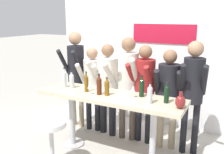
# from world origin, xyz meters

# --- Properties ---
(back_wall) EXTENTS (3.86, 0.12, 2.66)m
(back_wall) POSITION_xyz_m (0.00, 1.58, 1.33)
(back_wall) COLOR white
(back_wall) RESTS_ON ground_plane
(tasting_table) EXTENTS (2.26, 0.63, 1.00)m
(tasting_table) POSITION_xyz_m (0.00, 0.00, 0.84)
(tasting_table) COLOR beige
(tasting_table) RESTS_ON ground_plane
(bar_stool) EXTENTS (0.45, 0.45, 0.72)m
(bar_stool) POSITION_xyz_m (-0.55, -0.69, 0.49)
(bar_stool) COLOR #B2B2B7
(bar_stool) RESTS_ON ground_plane
(person_far_left) EXTENTS (0.41, 0.56, 1.86)m
(person_far_left) POSITION_xyz_m (-1.07, 0.66, 1.18)
(person_far_left) COLOR gray
(person_far_left) RESTS_ON ground_plane
(person_left) EXTENTS (0.43, 0.53, 1.59)m
(person_left) POSITION_xyz_m (-0.70, 0.66, 0.99)
(person_left) COLOR black
(person_left) RESTS_ON ground_plane
(person_center_left) EXTENTS (0.53, 0.61, 1.67)m
(person_center_left) POSITION_xyz_m (-0.37, 0.63, 1.03)
(person_center_left) COLOR black
(person_center_left) RESTS_ON ground_plane
(person_center) EXTENTS (0.45, 0.58, 1.80)m
(person_center) POSITION_xyz_m (0.03, 0.62, 1.13)
(person_center) COLOR #473D33
(person_center) RESTS_ON ground_plane
(person_center_right) EXTENTS (0.43, 0.54, 1.69)m
(person_center_right) POSITION_xyz_m (0.31, 0.65, 1.05)
(person_center_right) COLOR black
(person_center_right) RESTS_ON ground_plane
(person_right) EXTENTS (0.47, 0.57, 1.64)m
(person_right) POSITION_xyz_m (0.72, 0.63, 1.02)
(person_right) COLOR gray
(person_right) RESTS_ON ground_plane
(person_far_right) EXTENTS (0.43, 0.57, 1.79)m
(person_far_right) POSITION_xyz_m (1.09, 0.63, 1.13)
(person_far_right) COLOR black
(person_far_right) RESTS_ON ground_plane
(wine_bottle_0) EXTENTS (0.07, 0.07, 0.29)m
(wine_bottle_0) POSITION_xyz_m (0.85, 0.04, 1.13)
(wine_bottle_0) COLOR black
(wine_bottle_0) RESTS_ON tasting_table
(wine_bottle_1) EXTENTS (0.08, 0.08, 0.28)m
(wine_bottle_1) POSITION_xyz_m (-0.71, 0.04, 1.12)
(wine_bottle_1) COLOR #B7BCC1
(wine_bottle_1) RESTS_ON tasting_table
(wine_bottle_2) EXTENTS (0.06, 0.06, 0.32)m
(wine_bottle_2) POSITION_xyz_m (-0.38, -0.02, 1.14)
(wine_bottle_2) COLOR brown
(wine_bottle_2) RESTS_ON tasting_table
(wine_bottle_3) EXTENTS (0.07, 0.07, 0.27)m
(wine_bottle_3) POSITION_xyz_m (-0.01, -0.04, 1.12)
(wine_bottle_3) COLOR brown
(wine_bottle_3) RESTS_ON tasting_table
(wine_bottle_4) EXTENTS (0.06, 0.06, 0.33)m
(wine_bottle_4) POSITION_xyz_m (-0.84, 0.02, 1.14)
(wine_bottle_4) COLOR #B7BCC1
(wine_bottle_4) RESTS_ON tasting_table
(wine_bottle_5) EXTENTS (0.07, 0.07, 0.32)m
(wine_bottle_5) POSITION_xyz_m (0.46, 0.14, 1.14)
(wine_bottle_5) COLOR black
(wine_bottle_5) RESTS_ON tasting_table
(wine_bottle_6) EXTENTS (0.08, 0.08, 0.32)m
(wine_bottle_6) POSITION_xyz_m (-0.14, -0.06, 1.14)
(wine_bottle_6) COLOR #4C1E0F
(wine_bottle_6) RESTS_ON tasting_table
(wine_bottle_7) EXTENTS (0.07, 0.07, 0.28)m
(wine_bottle_7) POSITION_xyz_m (0.66, -0.08, 1.13)
(wine_bottle_7) COLOR #B7BCC1
(wine_bottle_7) RESTS_ON tasting_table
(wine_glass_0) EXTENTS (0.07, 0.07, 0.18)m
(wine_glass_0) POSITION_xyz_m (-0.27, -0.11, 1.12)
(wine_glass_0) COLOR silver
(wine_glass_0) RESTS_ON tasting_table
(wine_glass_1) EXTENTS (0.07, 0.07, 0.18)m
(wine_glass_1) POSITION_xyz_m (0.36, 0.05, 1.12)
(wine_glass_1) COLOR silver
(wine_glass_1) RESTS_ON tasting_table
(decorative_vase) EXTENTS (0.13, 0.13, 0.22)m
(decorative_vase) POSITION_xyz_m (1.06, -0.09, 1.08)
(decorative_vase) COLOR maroon
(decorative_vase) RESTS_ON tasting_table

